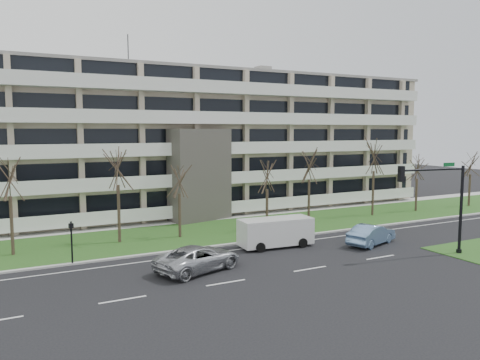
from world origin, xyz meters
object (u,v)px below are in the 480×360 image
white_van (277,230)px  traffic_signal (441,196)px  silver_pickup (198,258)px  blue_sedan (371,234)px  pedestrian_signal (71,237)px

white_van → traffic_signal: size_ratio=0.88×
silver_pickup → traffic_signal: 17.42m
blue_sedan → silver_pickup: bearing=71.8°
blue_sedan → traffic_signal: traffic_signal is taller
pedestrian_signal → white_van: bearing=-23.6°
traffic_signal → pedestrian_signal: bearing=165.2°
white_van → traffic_signal: (8.82, -7.51, 2.97)m
blue_sedan → white_van: white_van is taller
silver_pickup → blue_sedan: size_ratio=1.19×
blue_sedan → pedestrian_signal: size_ratio=1.67×
silver_pickup → pedestrian_signal: 8.62m
blue_sedan → traffic_signal: size_ratio=0.73×
white_van → silver_pickup: bearing=-154.4°
blue_sedan → white_van: (-6.91, 2.81, 0.51)m
white_van → pedestrian_signal: bearing=176.3°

